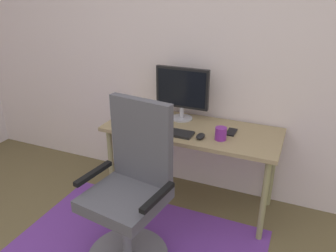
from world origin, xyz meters
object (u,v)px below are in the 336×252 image
at_px(monitor, 182,90).
at_px(office_chair, 131,201).
at_px(desk, 192,137).
at_px(keyboard, 166,131).
at_px(coffee_cup, 221,134).
at_px(computer_mouse, 201,136).
at_px(cell_phone, 231,132).

distance_m(monitor, office_chair, 1.02).
relative_size(desk, keyboard, 3.23).
relative_size(coffee_cup, office_chair, 0.09).
distance_m(computer_mouse, coffee_cup, 0.15).
xyz_separation_m(monitor, computer_mouse, (0.27, -0.30, -0.24)).
bearing_deg(cell_phone, office_chair, -120.18).
bearing_deg(desk, office_chair, -101.63).
bearing_deg(cell_phone, coffee_cup, -106.35).
distance_m(desk, office_chair, 0.78).
xyz_separation_m(monitor, coffee_cup, (0.41, -0.26, -0.21)).
relative_size(coffee_cup, cell_phone, 0.68).
bearing_deg(keyboard, office_chair, -89.45).
xyz_separation_m(desk, keyboard, (-0.16, -0.15, 0.09)).
height_order(monitor, keyboard, monitor).
xyz_separation_m(monitor, cell_phone, (0.46, -0.11, -0.25)).
height_order(computer_mouse, cell_phone, computer_mouse).
bearing_deg(computer_mouse, office_chair, -114.91).
relative_size(keyboard, computer_mouse, 4.13).
bearing_deg(coffee_cup, monitor, 147.26).
distance_m(desk, computer_mouse, 0.22).
bearing_deg(monitor, coffee_cup, -32.74).
distance_m(desk, keyboard, 0.24).
height_order(monitor, office_chair, monitor).
height_order(desk, keyboard, keyboard).
bearing_deg(office_chair, keyboard, 98.54).
xyz_separation_m(cell_phone, office_chair, (-0.46, -0.78, -0.26)).
bearing_deg(keyboard, monitor, 87.70).
distance_m(desk, coffee_cup, 0.31).
relative_size(computer_mouse, coffee_cup, 1.09).
bearing_deg(coffee_cup, office_chair, -123.51).
distance_m(desk, monitor, 0.39).
bearing_deg(desk, coffee_cup, -23.43).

